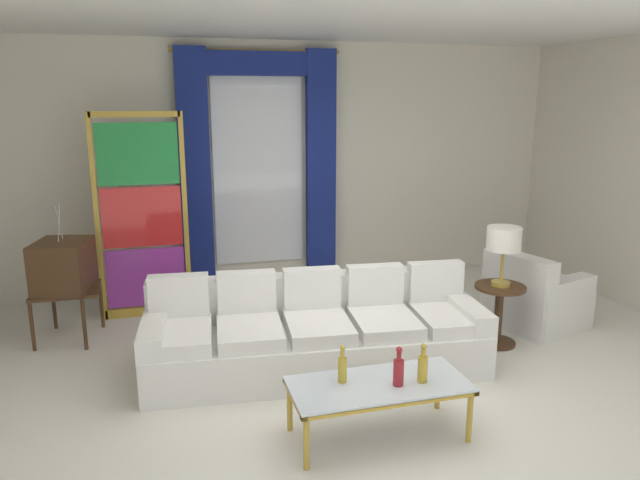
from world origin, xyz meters
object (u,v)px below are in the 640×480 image
bottle_crystal_tall (423,367)px  peacock_figurine (197,303)px  bottle_amber_squat (342,367)px  table_lamp_brass (504,241)px  vintage_tv (63,268)px  stained_glass_divider (142,221)px  bottle_blue_decanter (399,370)px  couch_white_long (315,334)px  coffee_table (379,388)px  armchair_white (533,299)px  round_side_table (499,309)px

bottle_crystal_tall → peacock_figurine: (-1.36, 2.62, -0.30)m
bottle_amber_squat → table_lamp_brass: (1.94, 1.12, 0.51)m
vintage_tv → stained_glass_divider: (0.75, 0.47, 0.33)m
bottle_amber_squat → peacock_figurine: bottle_amber_squat is taller
bottle_amber_squat → vintage_tv: bearing=131.0°
bottle_crystal_tall → bottle_amber_squat: (-0.54, 0.15, -0.00)m
bottle_blue_decanter → bottle_crystal_tall: (0.18, 0.00, -0.00)m
bottle_amber_squat → stained_glass_divider: bearing=114.8°
couch_white_long → bottle_blue_decanter: size_ratio=10.50×
bottle_blue_decanter → bottle_crystal_tall: size_ratio=1.00×
bottle_crystal_tall → coffee_table: bearing=168.2°
bottle_blue_decanter → vintage_tv: bearing=133.8°
vintage_tv → stained_glass_divider: bearing=31.9°
coffee_table → bottle_blue_decanter: size_ratio=4.37×
armchair_white → stained_glass_divider: stained_glass_divider is taller
peacock_figurine → table_lamp_brass: (2.75, -1.35, 0.81)m
peacock_figurine → table_lamp_brass: size_ratio=1.05×
armchair_white → bottle_blue_decanter: bearing=-143.9°
coffee_table → bottle_amber_squat: size_ratio=4.54×
coffee_table → armchair_white: armchair_white is taller
peacock_figurine → bottle_amber_squat: bearing=-71.7°
armchair_white → peacock_figurine: 3.53m
coffee_table → table_lamp_brass: table_lamp_brass is taller
couch_white_long → vintage_tv: bearing=149.8°
coffee_table → peacock_figurine: 2.77m
couch_white_long → peacock_figurine: size_ratio=4.98×
round_side_table → bottle_amber_squat: bearing=-150.0°
bottle_blue_decanter → peacock_figurine: bearing=114.1°
bottle_blue_decanter → round_side_table: bearing=38.8°
armchair_white → round_side_table: bearing=-151.6°
vintage_tv → table_lamp_brass: size_ratio=2.36×
bottle_blue_decanter → couch_white_long: bearing=101.1°
armchair_white → peacock_figurine: bearing=163.3°
bottle_crystal_tall → peacock_figurine: bottle_crystal_tall is taller
couch_white_long → stained_glass_divider: (-1.43, 1.74, 0.75)m
coffee_table → vintage_tv: (-2.31, 2.47, 0.36)m
couch_white_long → stained_glass_divider: size_ratio=1.36×
coffee_table → round_side_table: 2.08m
couch_white_long → round_side_table: bearing=0.1°
table_lamp_brass → round_side_table: bearing=-166.0°
coffee_table → round_side_table: bearing=35.4°
bottle_amber_squat → table_lamp_brass: bearing=30.0°
bottle_amber_squat → vintage_tv: (-2.07, 2.39, 0.21)m
coffee_table → bottle_amber_squat: (-0.24, 0.09, 0.15)m
bottle_blue_decanter → coffee_table: bearing=150.4°
bottle_amber_squat → vintage_tv: 3.17m
bottle_crystal_tall → table_lamp_brass: (1.40, 1.27, 0.51)m
bottle_blue_decanter → table_lamp_brass: 2.09m
bottle_amber_squat → peacock_figurine: 2.62m
bottle_amber_squat → round_side_table: (1.94, 1.12, -0.16)m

